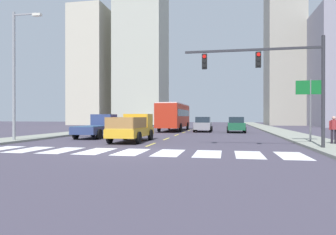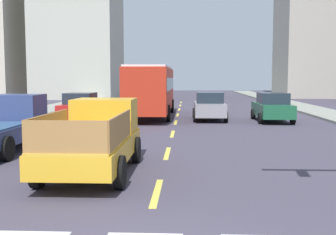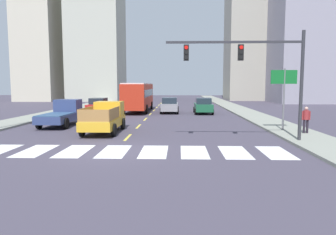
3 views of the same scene
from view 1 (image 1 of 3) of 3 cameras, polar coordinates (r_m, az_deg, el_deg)
ground_plane at (r=15.22m, az=-6.93°, el=-6.49°), size 160.00×160.00×0.00m
sidewalk_right at (r=32.96m, az=21.19°, el=-2.76°), size 2.99×110.00×0.15m
sidewalk_left at (r=35.79m, az=-14.15°, el=-2.52°), size 2.99×110.00×0.15m
crosswalk_stripe_1 at (r=17.79m, az=-24.70°, el=-5.52°), size 1.26×2.94×0.01m
crosswalk_stripe_2 at (r=16.76m, az=-19.41°, el=-5.86°), size 1.26×2.94×0.01m
crosswalk_stripe_3 at (r=15.90m, az=-13.47°, el=-6.19°), size 1.26×2.94×0.01m
crosswalk_stripe_4 at (r=15.22m, az=-6.93°, el=-6.47°), size 1.26×2.94×0.01m
crosswalk_stripe_5 at (r=14.75m, az=0.13°, el=-6.68°), size 1.26×2.94×0.01m
crosswalk_stripe_6 at (r=14.52m, az=7.53°, el=-6.79°), size 1.26×2.94×0.01m
crosswalk_stripe_7 at (r=14.53m, az=15.05°, el=-6.79°), size 1.26×2.94×0.01m
crosswalk_stripe_8 at (r=14.79m, az=22.43°, el=-6.68°), size 1.26×2.94×0.01m
lane_dash_0 at (r=19.05m, az=-3.23°, el=-5.13°), size 0.16×2.40×0.01m
lane_dash_1 at (r=23.91m, az=-0.29°, el=-4.04°), size 0.16×2.40×0.01m
lane_dash_2 at (r=28.82m, az=1.64°, el=-3.32°), size 0.16×2.40×0.01m
lane_dash_3 at (r=33.75m, az=3.01°, el=-2.80°), size 0.16×2.40×0.01m
lane_dash_4 at (r=38.71m, az=4.03°, el=-2.42°), size 0.16×2.40×0.01m
lane_dash_5 at (r=43.67m, az=4.81°, el=-2.12°), size 0.16×2.40×0.01m
lane_dash_6 at (r=48.64m, az=5.44°, el=-1.88°), size 0.16×2.40×0.01m
lane_dash_7 at (r=53.62m, az=5.95°, el=-1.69°), size 0.16×2.40×0.01m
pickup_stakebed at (r=21.66m, az=-6.57°, el=-2.01°), size 2.18×5.20×1.96m
pickup_dark at (r=26.08m, az=-13.00°, el=-1.67°), size 2.18×5.20×1.96m
city_bus at (r=37.35m, az=1.15°, el=0.48°), size 2.72×10.80×3.32m
sedan_mid at (r=35.23m, az=-6.05°, el=-1.28°), size 2.02×4.40×1.72m
sedan_near_left at (r=34.19m, az=12.73°, el=-1.33°), size 2.02×4.40×1.72m
sedan_near_right at (r=34.97m, az=6.64°, el=-1.29°), size 2.02×4.40×1.72m
traffic_signal_gantry at (r=17.36m, az=19.98°, el=8.01°), size 7.35×0.27×6.00m
direction_sign_green at (r=21.56m, az=25.22°, el=3.54°), size 1.70×0.12×4.20m
streetlight_left at (r=23.60m, az=-26.79°, el=7.97°), size 2.20×0.28×9.00m
pedestrian_waiting at (r=20.50m, az=28.83°, el=-1.65°), size 0.53×0.34×1.64m
tower_tall_centre at (r=69.72m, az=-13.77°, el=9.11°), size 7.42×11.48×25.14m
block_mid_left at (r=69.01m, az=21.06°, el=13.60°), size 7.04×9.85×35.55m
block_mid_right at (r=66.28m, az=-4.96°, el=11.88°), size 9.80×10.46×30.37m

